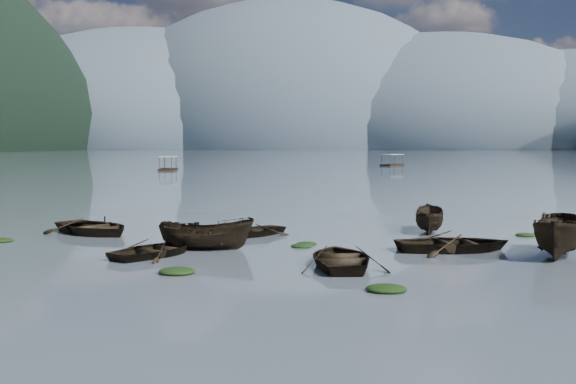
{
  "coord_description": "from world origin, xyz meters",
  "views": [
    {
      "loc": [
        2.24,
        -20.34,
        4.35
      ],
      "look_at": [
        0.0,
        12.0,
        2.0
      ],
      "focal_mm": 40.0,
      "sensor_mm": 36.0,
      "label": 1
    }
  ],
  "objects": [
    {
      "name": "ground_plane",
      "position": [
        0.0,
        0.0,
        0.0
      ],
      "size": [
        2400.0,
        2400.0,
        0.0
      ],
      "primitive_type": "plane",
      "color": "slate"
    },
    {
      "name": "rowboat_3",
      "position": [
        2.58,
        2.79,
        0.0
      ],
      "size": [
        3.61,
        4.75,
        0.93
      ],
      "primitive_type": "imported",
      "rotation": [
        0.0,
        0.0,
        3.24
      ],
      "color": "black",
      "rests_on": "ground"
    },
    {
      "name": "haze_mtn_d",
      "position": [
        320.0,
        900.0,
        0.0
      ],
      "size": [
        520.0,
        520.0,
        220.0
      ],
      "primitive_type": "ellipsoid",
      "color": "#475666",
      "rests_on": "ground"
    },
    {
      "name": "pontoon_centre",
      "position": [
        15.13,
        119.3,
        0.0
      ],
      "size": [
        5.69,
        6.56,
        2.38
      ],
      "primitive_type": null,
      "rotation": [
        0.0,
        0.0,
        -0.61
      ],
      "color": "black",
      "rests_on": "ground"
    },
    {
      "name": "weed_clump_6",
      "position": [
        1.13,
        7.6,
        0.0
      ],
      "size": [
        0.91,
        0.76,
        0.19
      ],
      "primitive_type": "ellipsoid",
      "color": "black",
      "rests_on": "ground"
    },
    {
      "name": "rowboat_1",
      "position": [
        -4.74,
        4.44,
        0.0
      ],
      "size": [
        4.55,
        4.92,
        0.83
      ],
      "primitive_type": "imported",
      "rotation": [
        0.0,
        0.0,
        2.58
      ],
      "color": "black",
      "rests_on": "ground"
    },
    {
      "name": "weed_clump_1",
      "position": [
        -4.83,
        4.55,
        0.0
      ],
      "size": [
        1.07,
        0.85,
        0.24
      ],
      "primitive_type": "ellipsoid",
      "color": "black",
      "rests_on": "ground"
    },
    {
      "name": "haze_mtn_b",
      "position": [
        -60.0,
        900.0,
        0.0
      ],
      "size": [
        520.0,
        520.0,
        340.0
      ],
      "primitive_type": "ellipsoid",
      "color": "#475666",
      "rests_on": "ground"
    },
    {
      "name": "weed_clump_3",
      "position": [
        0.94,
        6.9,
        0.0
      ],
      "size": [
        0.93,
        0.78,
        0.21
      ],
      "primitive_type": "ellipsoid",
      "color": "black",
      "rests_on": "ground"
    },
    {
      "name": "pontoon_left",
      "position": [
        -26.71,
        91.0,
        0.0
      ],
      "size": [
        3.14,
        6.38,
        2.36
      ],
      "primitive_type": null,
      "rotation": [
        0.0,
        0.0,
        0.09
      ],
      "color": "black",
      "rests_on": "ground"
    },
    {
      "name": "weed_clump_7",
      "position": [
        11.57,
        11.06,
        0.0
      ],
      "size": [
        0.96,
        0.76,
        0.21
      ],
      "primitive_type": "ellipsoid",
      "color": "black",
      "rests_on": "ground"
    },
    {
      "name": "rowboat_4",
      "position": [
        7.28,
        6.37,
        0.0
      ],
      "size": [
        5.26,
        4.15,
        0.99
      ],
      "primitive_type": "imported",
      "rotation": [
        0.0,
        0.0,
        1.74
      ],
      "color": "black",
      "rests_on": "ground"
    },
    {
      "name": "haze_mtn_c",
      "position": [
        140.0,
        900.0,
        0.0
      ],
      "size": [
        520.0,
        520.0,
        260.0
      ],
      "primitive_type": "ellipsoid",
      "color": "#475666",
      "rests_on": "ground"
    },
    {
      "name": "haze_mtn_a",
      "position": [
        -260.0,
        900.0,
        0.0
      ],
      "size": [
        520.0,
        520.0,
        280.0
      ],
      "primitive_type": "ellipsoid",
      "color": "#475666",
      "rests_on": "ground"
    },
    {
      "name": "weed_clump_2",
      "position": [
        3.87,
        -1.28,
        0.0
      ],
      "size": [
        1.24,
        0.99,
        0.27
      ],
      "primitive_type": "ellipsoid",
      "color": "black",
      "rests_on": "ground"
    },
    {
      "name": "rowboat_2",
      "position": [
        -2.99,
        5.94,
        0.0
      ],
      "size": [
        4.1,
        1.82,
        1.54
      ],
      "primitive_type": "imported",
      "rotation": [
        0.0,
        0.0,
        1.65
      ],
      "color": "black",
      "rests_on": "ground"
    },
    {
      "name": "rowboat_5",
      "position": [
        11.2,
        5.37,
        0.0
      ],
      "size": [
        3.66,
        5.24,
        1.9
      ],
      "primitive_type": "imported",
      "rotation": [
        0.0,
        0.0,
        -0.41
      ],
      "color": "black",
      "rests_on": "ground"
    },
    {
      "name": "weed_clump_0",
      "position": [
        -3.02,
        0.88,
        0.0
      ],
      "size": [
        1.26,
        1.03,
        0.27
      ],
      "primitive_type": "ellipsoid",
      "color": "black",
      "rests_on": "ground"
    },
    {
      "name": "rowboat_8",
      "position": [
        7.14,
        12.36,
        0.0
      ],
      "size": [
        2.01,
        3.96,
        1.46
      ],
      "primitive_type": "imported",
      "rotation": [
        0.0,
        0.0,
        2.98
      ],
      "color": "black",
      "rests_on": "ground"
    },
    {
      "name": "weed_clump_5",
      "position": [
        -12.73,
        7.5,
        0.0
      ],
      "size": [
        1.12,
        0.9,
        0.24
      ],
      "primitive_type": "ellipsoid",
      "color": "black",
      "rests_on": "ground"
    },
    {
      "name": "rowboat_6",
      "position": [
        -9.54,
        10.38,
        0.0
      ],
      "size": [
        6.2,
        5.91,
        1.05
      ],
      "primitive_type": "imported",
      "rotation": [
        0.0,
        0.0,
        0.93
      ],
      "color": "black",
      "rests_on": "ground"
    },
    {
      "name": "rowboat_7",
      "position": [
        -1.71,
        10.3,
        0.0
      ],
      "size": [
        4.61,
        4.77,
        0.81
      ],
      "primitive_type": "imported",
      "rotation": [
        0.0,
        0.0,
        5.6
      ],
      "color": "black",
      "rests_on": "ground"
    }
  ]
}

